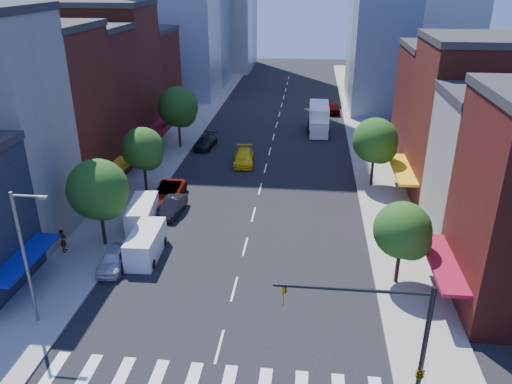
{
  "coord_description": "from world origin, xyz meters",
  "views": [
    {
      "loc": [
        4.79,
        -23.3,
        20.62
      ],
      "look_at": [
        0.91,
        11.9,
        5.0
      ],
      "focal_mm": 35.0,
      "sensor_mm": 36.0,
      "label": 1
    }
  ],
  "objects_px": {
    "parked_car_rear": "(206,142)",
    "traffic_car_oncoming": "(314,124)",
    "cargo_van_far": "(142,215)",
    "box_truck": "(319,119)",
    "pedestrian_far": "(102,209)",
    "cargo_van_near": "(145,245)",
    "parked_car_second": "(172,206)",
    "taxi": "(244,157)",
    "parked_car_front": "(114,259)",
    "pedestrian_near": "(63,240)",
    "parked_car_third": "(168,192)",
    "traffic_car_far": "(333,108)"
  },
  "relations": [
    {
      "from": "pedestrian_far",
      "to": "pedestrian_near",
      "type": "bearing_deg",
      "value": 8.53
    },
    {
      "from": "traffic_car_oncoming",
      "to": "pedestrian_near",
      "type": "height_order",
      "value": "pedestrian_near"
    },
    {
      "from": "parked_car_third",
      "to": "traffic_car_far",
      "type": "bearing_deg",
      "value": 63.2
    },
    {
      "from": "cargo_van_near",
      "to": "box_truck",
      "type": "relative_size",
      "value": 0.59
    },
    {
      "from": "parked_car_rear",
      "to": "pedestrian_far",
      "type": "relative_size",
      "value": 2.75
    },
    {
      "from": "pedestrian_far",
      "to": "taxi",
      "type": "bearing_deg",
      "value": 160.34
    },
    {
      "from": "parked_car_third",
      "to": "traffic_car_far",
      "type": "xyz_separation_m",
      "value": [
        17.24,
        35.32,
        0.01
      ]
    },
    {
      "from": "box_truck",
      "to": "cargo_van_near",
      "type": "bearing_deg",
      "value": -111.17
    },
    {
      "from": "cargo_van_far",
      "to": "pedestrian_near",
      "type": "distance_m",
      "value": 7.04
    },
    {
      "from": "parked_car_third",
      "to": "cargo_van_near",
      "type": "bearing_deg",
      "value": -84.48
    },
    {
      "from": "parked_car_front",
      "to": "traffic_car_oncoming",
      "type": "bearing_deg",
      "value": 64.61
    },
    {
      "from": "parked_car_front",
      "to": "parked_car_rear",
      "type": "height_order",
      "value": "parked_car_front"
    },
    {
      "from": "parked_car_front",
      "to": "pedestrian_far",
      "type": "height_order",
      "value": "pedestrian_far"
    },
    {
      "from": "parked_car_second",
      "to": "pedestrian_far",
      "type": "bearing_deg",
      "value": -159.0
    },
    {
      "from": "cargo_van_far",
      "to": "traffic_car_oncoming",
      "type": "bearing_deg",
      "value": 56.94
    },
    {
      "from": "cargo_van_far",
      "to": "taxi",
      "type": "height_order",
      "value": "cargo_van_far"
    },
    {
      "from": "parked_car_second",
      "to": "cargo_van_near",
      "type": "xyz_separation_m",
      "value": [
        -0.05,
        -7.77,
        0.34
      ]
    },
    {
      "from": "parked_car_second",
      "to": "parked_car_rear",
      "type": "distance_m",
      "value": 19.24
    },
    {
      "from": "taxi",
      "to": "pedestrian_far",
      "type": "bearing_deg",
      "value": -130.02
    },
    {
      "from": "pedestrian_near",
      "to": "pedestrian_far",
      "type": "xyz_separation_m",
      "value": [
        0.68,
        6.04,
        -0.05
      ]
    },
    {
      "from": "cargo_van_far",
      "to": "traffic_car_far",
      "type": "distance_m",
      "value": 44.76
    },
    {
      "from": "cargo_van_far",
      "to": "parked_car_front",
      "type": "bearing_deg",
      "value": -97.63
    },
    {
      "from": "parked_car_third",
      "to": "pedestrian_near",
      "type": "xyz_separation_m",
      "value": [
        -5.49,
        -10.86,
        0.31
      ]
    },
    {
      "from": "cargo_van_near",
      "to": "traffic_car_oncoming",
      "type": "xyz_separation_m",
      "value": [
        13.07,
        36.41,
        -0.29
      ]
    },
    {
      "from": "traffic_car_oncoming",
      "to": "box_truck",
      "type": "distance_m",
      "value": 1.1
    },
    {
      "from": "parked_car_second",
      "to": "parked_car_rear",
      "type": "relative_size",
      "value": 0.92
    },
    {
      "from": "parked_car_rear",
      "to": "taxi",
      "type": "xyz_separation_m",
      "value": [
        5.64,
        -5.27,
        0.07
      ]
    },
    {
      "from": "taxi",
      "to": "pedestrian_far",
      "type": "xyz_separation_m",
      "value": [
        -10.89,
        -15.78,
        0.27
      ]
    },
    {
      "from": "cargo_van_far",
      "to": "taxi",
      "type": "relative_size",
      "value": 1.0
    },
    {
      "from": "cargo_van_near",
      "to": "box_truck",
      "type": "xyz_separation_m",
      "value": [
        13.66,
        36.13,
        0.59
      ]
    },
    {
      "from": "traffic_car_oncoming",
      "to": "cargo_van_near",
      "type": "bearing_deg",
      "value": 75.58
    },
    {
      "from": "traffic_car_far",
      "to": "cargo_van_far",
      "type": "bearing_deg",
      "value": 63.3
    },
    {
      "from": "parked_car_third",
      "to": "cargo_van_far",
      "type": "height_order",
      "value": "cargo_van_far"
    },
    {
      "from": "parked_car_third",
      "to": "cargo_van_near",
      "type": "height_order",
      "value": "cargo_van_near"
    },
    {
      "from": "parked_car_second",
      "to": "traffic_car_oncoming",
      "type": "bearing_deg",
      "value": 69.72
    },
    {
      "from": "box_truck",
      "to": "pedestrian_far",
      "type": "distance_m",
      "value": 36.03
    },
    {
      "from": "parked_car_rear",
      "to": "pedestrian_far",
      "type": "distance_m",
      "value": 21.7
    },
    {
      "from": "traffic_car_oncoming",
      "to": "parked_car_second",
      "type": "bearing_deg",
      "value": 70.88
    },
    {
      "from": "traffic_car_oncoming",
      "to": "pedestrian_far",
      "type": "xyz_separation_m",
      "value": [
        -19.07,
        -30.47,
        0.25
      ]
    },
    {
      "from": "parked_car_front",
      "to": "parked_car_second",
      "type": "xyz_separation_m",
      "value": [
        2.0,
        9.57,
        0.0
      ]
    },
    {
      "from": "cargo_van_near",
      "to": "cargo_van_far",
      "type": "height_order",
      "value": "cargo_van_far"
    },
    {
      "from": "parked_car_rear",
      "to": "traffic_car_far",
      "type": "xyz_separation_m",
      "value": [
        16.8,
        19.09,
        0.09
      ]
    },
    {
      "from": "parked_car_front",
      "to": "pedestrian_near",
      "type": "bearing_deg",
      "value": 156.41
    },
    {
      "from": "cargo_van_near",
      "to": "cargo_van_far",
      "type": "bearing_deg",
      "value": 108.87
    },
    {
      "from": "cargo_van_far",
      "to": "pedestrian_near",
      "type": "xyz_separation_m",
      "value": [
        -4.75,
        -5.19,
        0.01
      ]
    },
    {
      "from": "pedestrian_near",
      "to": "box_truck",
      "type": "bearing_deg",
      "value": -40.15
    },
    {
      "from": "traffic_car_far",
      "to": "parked_car_rear",
      "type": "bearing_deg",
      "value": 45.63
    },
    {
      "from": "parked_car_third",
      "to": "box_truck",
      "type": "distance_m",
      "value": 29.41
    },
    {
      "from": "parked_car_second",
      "to": "pedestrian_far",
      "type": "distance_m",
      "value": 6.33
    },
    {
      "from": "parked_car_rear",
      "to": "traffic_car_oncoming",
      "type": "distance_m",
      "value": 16.73
    }
  ]
}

